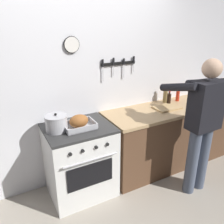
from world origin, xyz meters
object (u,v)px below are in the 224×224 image
at_px(stock_pot, 56,123).
at_px(cutting_board, 167,107).
at_px(bottle_hot_sauce, 178,95).
at_px(roasting_pan, 79,122).
at_px(stove, 80,161).
at_px(person_cook, 202,120).
at_px(bottle_soy_sauce, 169,99).
at_px(bottle_vinegar, 165,95).

xyz_separation_m(stock_pot, cutting_board, (1.52, -0.04, -0.08)).
bearing_deg(bottle_hot_sauce, stock_pot, -176.05).
relative_size(roasting_pan, stock_pot, 1.44).
distance_m(roasting_pan, stock_pot, 0.24).
bearing_deg(stock_pot, stove, -6.91).
distance_m(stove, bottle_hot_sauce, 1.72).
height_order(person_cook, bottle_soy_sauce, person_cook).
xyz_separation_m(bottle_vinegar, bottle_soy_sauce, (-0.01, -0.09, -0.03)).
relative_size(person_cook, bottle_hot_sauce, 7.81).
height_order(cutting_board, bottle_soy_sauce, bottle_soy_sauce).
bearing_deg(person_cook, bottle_soy_sauce, -20.64).
relative_size(bottle_vinegar, bottle_soy_sauce, 1.30).
bearing_deg(roasting_pan, bottle_hot_sauce, 6.57).
relative_size(cutting_board, bottle_hot_sauce, 1.69).
bearing_deg(stock_pot, person_cook, -22.94).
height_order(roasting_pan, cutting_board, roasting_pan).
relative_size(stock_pot, bottle_soy_sauce, 1.22).
distance_m(roasting_pan, bottle_hot_sauce, 1.64).
xyz_separation_m(person_cook, bottle_hot_sauce, (0.35, 0.77, 0.04)).
xyz_separation_m(roasting_pan, cutting_board, (1.29, 0.02, -0.06)).
bearing_deg(bottle_hot_sauce, cutting_board, -153.75).
xyz_separation_m(person_cook, bottle_vinegar, (0.14, 0.81, 0.06)).
bearing_deg(roasting_pan, bottle_soy_sauce, 5.30).
relative_size(stove, person_cook, 0.54).
distance_m(stock_pot, cutting_board, 1.52).
relative_size(stock_pot, bottle_hot_sauce, 1.15).
xyz_separation_m(person_cook, stock_pot, (-1.52, 0.64, 0.04)).
distance_m(person_cook, cutting_board, 0.60).
bearing_deg(stove, person_cook, -25.54).
bearing_deg(stock_pot, bottle_hot_sauce, 3.95).
bearing_deg(bottle_vinegar, bottle_hot_sauce, -9.86).
xyz_separation_m(cutting_board, bottle_soy_sauce, (0.12, 0.11, 0.07)).
relative_size(cutting_board, bottle_soy_sauce, 1.79).
bearing_deg(bottle_soy_sauce, person_cook, -100.04).
height_order(stock_pot, cutting_board, stock_pot).
xyz_separation_m(stove, person_cook, (1.29, -0.61, 0.50)).
bearing_deg(bottle_hot_sauce, person_cook, -114.12).
height_order(stock_pot, bottle_vinegar, bottle_vinegar).
bearing_deg(stove, bottle_soy_sauce, 4.05).
height_order(person_cook, stock_pot, person_cook).
relative_size(stock_pot, cutting_board, 0.68).
xyz_separation_m(cutting_board, bottle_vinegar, (0.14, 0.20, 0.10)).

